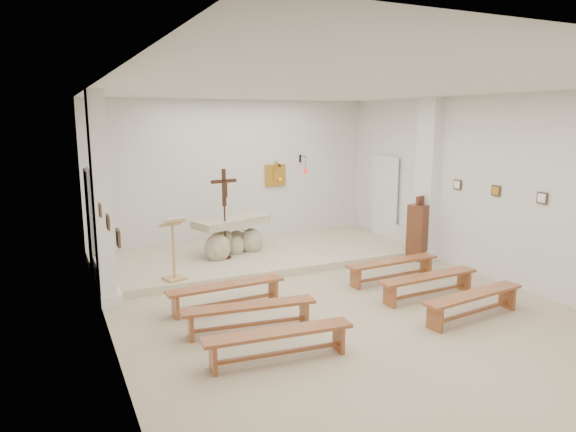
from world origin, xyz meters
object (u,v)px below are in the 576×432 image
bench_left_second (249,311)px  bench_right_second (429,281)px  altar (231,239)px  bench_left_third (279,338)px  crucifix_stand (225,207)px  bench_left_front (226,290)px  donation_pedestal (418,232)px  bench_right_third (474,300)px  bench_right_front (392,266)px  lectern (174,249)px

bench_left_second → bench_right_second: bearing=7.3°
altar → bench_left_third: bearing=-121.9°
bench_left_third → crucifix_stand: bearing=85.4°
bench_right_second → bench_left_front: bearing=160.2°
donation_pedestal → bench_right_third: size_ratio=0.71×
bench_right_front → bench_right_third: (-0.00, -2.05, 0.00)m
lectern → bench_right_third: lectern is taller
bench_right_front → bench_left_third: same height
bench_left_third → donation_pedestal: bearing=38.5°
bench_right_front → bench_right_third: same height
crucifix_stand → bench_left_front: bearing=-118.1°
donation_pedestal → bench_right_front: size_ratio=0.72×
bench_left_front → crucifix_stand: bearing=69.5°
bench_left_front → bench_right_second: bearing=-19.5°
lectern → crucifix_stand: size_ratio=0.62×
bench_right_third → bench_right_second: bearing=83.4°
altar → bench_left_front: altar is taller
altar → bench_right_third: 5.28m
lectern → donation_pedestal: 5.28m
bench_left_third → bench_right_second: bearing=22.7°
bench_left_front → bench_left_second: size_ratio=0.99×
bench_left_front → bench_right_third: size_ratio=0.99×
lectern → crucifix_stand: bearing=21.4°
altar → bench_left_third: size_ratio=0.92×
bench_left_front → bench_left_third: 2.05m
bench_left_front → bench_right_front: (3.30, 0.00, 0.00)m
bench_left_third → bench_left_front: bearing=95.5°
altar → bench_left_second: bearing=-125.1°
donation_pedestal → bench_left_third: (-4.75, -3.09, -0.31)m
crucifix_stand → bench_right_front: crucifix_stand is taller
crucifix_stand → bench_right_third: crucifix_stand is taller
lectern → crucifix_stand: 1.72m
lectern → bench_right_third: size_ratio=0.59×
bench_left_front → bench_right_front: 3.30m
bench_left_front → bench_left_second: (0.00, -1.03, 0.00)m
bench_left_front → bench_right_third: 3.89m
bench_right_front → bench_left_second: (-3.30, -1.03, 0.00)m
altar → bench_left_third: (-1.03, -4.76, -0.17)m
bench_right_second → donation_pedestal: bearing=52.3°
bench_right_second → bench_right_third: (-0.00, -1.03, 0.00)m
altar → lectern: size_ratio=1.54×
bench_left_third → bench_right_third: 3.30m
altar → bench_right_front: 3.54m
altar → bench_right_second: size_ratio=0.92×
bench_right_second → bench_right_third: 1.03m
bench_right_second → bench_right_third: bearing=-92.6°
altar → bench_left_front: bearing=-130.5°
bench_left_second → bench_left_third: same height
bench_right_second → lectern: bearing=144.8°
donation_pedestal → bench_left_front: (-4.75, -1.03, -0.31)m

